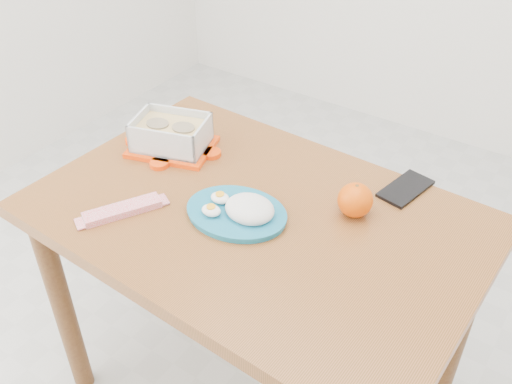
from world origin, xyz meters
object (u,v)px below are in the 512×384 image
Objects in this scene: orange_fruit at (355,200)px; smartphone at (406,189)px; rice_plate at (241,210)px; dining_table at (256,247)px; food_container at (171,135)px.

smartphone is at bearing 67.92° from orange_fruit.
smartphone is (0.28, 0.32, -0.02)m from rice_plate.
dining_table is 12.96× the size of orange_fruit.
smartphone is at bearing -0.83° from food_container.
orange_fruit is (0.55, 0.02, -0.00)m from food_container.
food_container is 0.95× the size of rice_plate.
orange_fruit is at bearing 28.33° from rice_plate.
rice_plate is 0.43m from smartphone.
orange_fruit reaches higher than smartphone.
food_container is (-0.35, 0.10, 0.16)m from dining_table.
smartphone is (0.26, 0.29, 0.12)m from dining_table.
food_container is at bearing -177.56° from orange_fruit.
rice_plate is (-0.02, -0.04, 0.14)m from dining_table.
orange_fruit is 0.30× the size of rice_plate.
rice_plate is at bearing -143.47° from orange_fruit.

